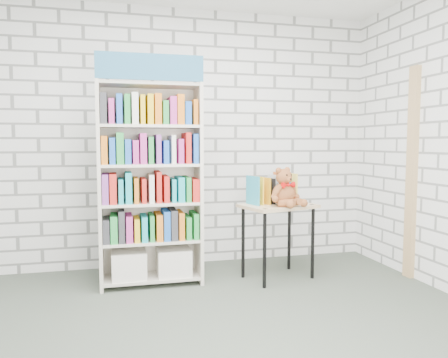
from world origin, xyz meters
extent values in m
plane|color=#3E463B|center=(0.00, 0.00, 0.00)|extent=(4.50, 4.50, 0.00)
cube|color=silver|center=(0.00, 2.00, 1.40)|extent=(4.50, 0.02, 2.80)
cube|color=silver|center=(0.00, -2.00, 1.40)|extent=(4.50, 0.02, 2.80)
cube|color=beige|center=(-0.78, 1.35, 0.95)|extent=(0.03, 0.37, 1.91)
cube|color=beige|center=(0.15, 1.35, 0.95)|extent=(0.03, 0.37, 1.91)
cube|color=beige|center=(-0.31, 1.53, 0.95)|extent=(0.95, 0.02, 1.91)
cube|color=#296385|center=(-0.31, 1.17, 2.02)|extent=(0.95, 0.02, 0.23)
cube|color=beige|center=(-0.31, 1.35, 0.06)|extent=(0.89, 0.35, 0.03)
cube|color=beige|center=(-0.31, 1.35, 0.42)|extent=(0.89, 0.35, 0.03)
cube|color=beige|center=(-0.31, 1.35, 0.78)|extent=(0.89, 0.35, 0.03)
cube|color=beige|center=(-0.31, 1.35, 1.14)|extent=(0.89, 0.35, 0.03)
cube|color=beige|center=(-0.31, 1.35, 1.50)|extent=(0.89, 0.35, 0.03)
cube|color=beige|center=(-0.31, 1.35, 1.89)|extent=(0.89, 0.35, 0.03)
cube|color=silver|center=(-0.53, 1.35, 0.20)|extent=(0.32, 0.31, 0.25)
cube|color=silver|center=(-0.10, 1.35, 0.20)|extent=(0.32, 0.31, 0.25)
cube|color=#333338|center=(-0.31, 1.34, 0.56)|extent=(0.89, 0.31, 0.25)
cube|color=red|center=(-0.31, 1.34, 0.92)|extent=(0.89, 0.31, 0.25)
cube|color=yellow|center=(-0.31, 1.34, 1.28)|extent=(0.89, 0.31, 0.25)
cube|color=blue|center=(-0.31, 1.34, 1.65)|extent=(0.89, 0.31, 0.25)
cube|color=tan|center=(0.93, 1.23, 0.73)|extent=(0.80, 0.65, 0.03)
cylinder|color=black|center=(0.70, 0.97, 0.36)|extent=(0.03, 0.03, 0.71)
cylinder|color=black|center=(0.59, 1.33, 0.36)|extent=(0.03, 0.03, 0.71)
cylinder|color=black|center=(1.26, 1.14, 0.36)|extent=(0.03, 0.03, 0.71)
cylinder|color=black|center=(1.15, 1.49, 0.36)|extent=(0.03, 0.03, 0.71)
cylinder|color=black|center=(0.70, 0.99, 0.74)|extent=(0.05, 0.05, 0.01)
cylinder|color=black|center=(1.24, 1.14, 0.74)|extent=(0.05, 0.05, 0.01)
cube|color=teal|center=(0.67, 1.28, 0.89)|extent=(0.07, 0.21, 0.29)
cube|color=yellow|center=(0.73, 1.29, 0.89)|extent=(0.07, 0.21, 0.29)
cube|color=orange|center=(0.80, 1.31, 0.89)|extent=(0.07, 0.21, 0.29)
cube|color=black|center=(0.86, 1.33, 0.89)|extent=(0.07, 0.21, 0.29)
cube|color=silver|center=(0.93, 1.35, 0.89)|extent=(0.07, 0.21, 0.29)
cube|color=#D36025|center=(0.99, 1.37, 0.89)|extent=(0.07, 0.21, 0.29)
cube|color=#3787D0|center=(1.06, 1.39, 0.89)|extent=(0.07, 0.21, 0.29)
cube|color=#E2C64B|center=(1.12, 1.41, 0.89)|extent=(0.07, 0.21, 0.29)
ellipsoid|color=brown|center=(0.95, 1.15, 0.85)|extent=(0.22, 0.19, 0.22)
sphere|color=brown|center=(0.95, 1.15, 1.02)|extent=(0.16, 0.16, 0.16)
sphere|color=brown|center=(0.89, 1.14, 1.09)|extent=(0.06, 0.06, 0.06)
sphere|color=brown|center=(1.00, 1.18, 1.09)|extent=(0.06, 0.06, 0.06)
sphere|color=brown|center=(0.97, 1.09, 1.00)|extent=(0.06, 0.06, 0.06)
sphere|color=black|center=(0.95, 1.08, 1.04)|extent=(0.02, 0.02, 0.02)
sphere|color=black|center=(1.00, 1.10, 1.04)|extent=(0.02, 0.02, 0.02)
sphere|color=black|center=(0.98, 1.06, 1.01)|extent=(0.02, 0.02, 0.02)
cylinder|color=brown|center=(0.85, 1.09, 0.89)|extent=(0.13, 0.08, 0.16)
cylinder|color=brown|center=(1.06, 1.17, 0.89)|extent=(0.11, 0.12, 0.16)
sphere|color=brown|center=(0.83, 1.06, 0.82)|extent=(0.06, 0.06, 0.06)
sphere|color=brown|center=(1.09, 1.17, 0.82)|extent=(0.06, 0.06, 0.06)
cylinder|color=brown|center=(0.93, 1.02, 0.79)|extent=(0.16, 0.17, 0.09)
cylinder|color=brown|center=(1.05, 1.07, 0.79)|extent=(0.08, 0.17, 0.09)
sphere|color=brown|center=(0.94, 0.95, 0.78)|extent=(0.08, 0.08, 0.08)
sphere|color=brown|center=(1.10, 1.02, 0.78)|extent=(0.08, 0.08, 0.08)
cone|color=red|center=(0.94, 1.08, 0.95)|extent=(0.08, 0.08, 0.06)
cone|color=red|center=(1.01, 1.11, 0.95)|extent=(0.08, 0.08, 0.06)
sphere|color=red|center=(0.97, 1.09, 0.95)|extent=(0.03, 0.03, 0.03)
cube|color=tan|center=(2.23, 0.95, 1.05)|extent=(0.05, 0.12, 2.10)
camera|label=1|loc=(-0.62, -2.80, 1.35)|focal=35.00mm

